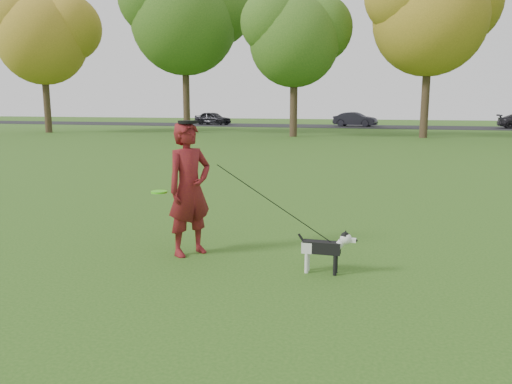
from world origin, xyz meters
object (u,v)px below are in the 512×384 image
(man, at_px, (189,189))
(car_mid, at_px, (355,119))
(car_left, at_px, (213,118))
(dog, at_px, (326,247))

(man, xyz_separation_m, car_mid, (-0.66, 39.73, -0.30))
(man, bearing_deg, car_mid, 34.78)
(man, distance_m, car_mid, 39.74)
(car_left, height_order, car_mid, car_mid)
(dog, bearing_deg, car_mid, 93.79)
(man, height_order, car_left, man)
(car_mid, bearing_deg, car_left, 102.06)
(dog, distance_m, car_mid, 40.14)
(car_left, bearing_deg, man, -146.46)
(dog, relative_size, car_mid, 0.20)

